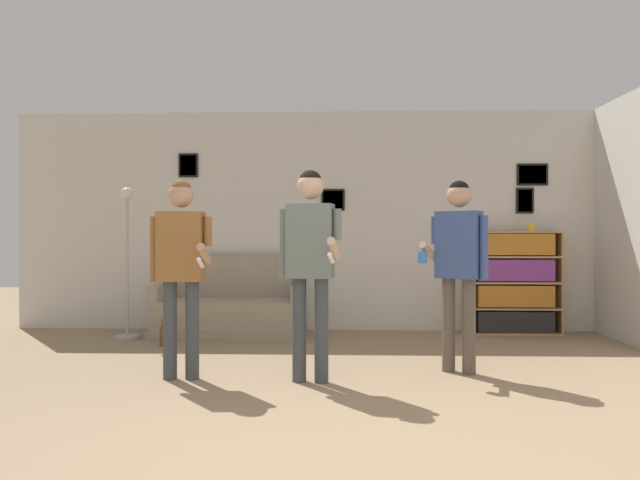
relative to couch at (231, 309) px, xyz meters
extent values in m
plane|color=#937A5B|center=(1.41, -3.93, -0.30)|extent=(20.00, 20.00, 0.00)
cube|color=beige|center=(1.41, 0.41, 1.05)|extent=(8.34, 0.06, 2.70)
cube|color=black|center=(3.54, 0.37, 1.29)|extent=(0.21, 0.02, 0.31)
cube|color=gray|center=(3.54, 0.36, 1.29)|extent=(0.17, 0.01, 0.27)
cube|color=black|center=(3.63, 0.37, 1.61)|extent=(0.37, 0.02, 0.27)
cube|color=gray|center=(3.63, 0.36, 1.61)|extent=(0.33, 0.01, 0.22)
cube|color=black|center=(-0.60, 0.37, 1.74)|extent=(0.24, 0.02, 0.30)
cube|color=gray|center=(-0.60, 0.36, 1.74)|extent=(0.20, 0.01, 0.25)
cube|color=black|center=(1.20, 0.37, 1.31)|extent=(0.29, 0.02, 0.27)
cube|color=gray|center=(1.20, 0.36, 1.31)|extent=(0.24, 0.01, 0.22)
cube|color=gray|center=(0.00, -0.06, -0.25)|extent=(1.72, 0.80, 0.10)
cube|color=gray|center=(0.00, -0.06, -0.04)|extent=(1.66, 0.74, 0.32)
cube|color=gray|center=(0.00, 0.27, 0.37)|extent=(1.66, 0.14, 0.51)
cube|color=gray|center=(-0.80, -0.06, 0.21)|extent=(0.12, 0.74, 0.18)
cube|color=gray|center=(0.80, -0.06, 0.21)|extent=(0.12, 0.74, 0.18)
cube|color=#A87F51|center=(2.82, 0.19, 0.31)|extent=(0.02, 0.30, 1.22)
cube|color=#A87F51|center=(3.87, 0.19, 0.31)|extent=(0.02, 0.30, 1.22)
cube|color=#A87F51|center=(3.35, 0.34, 0.31)|extent=(1.08, 0.01, 1.22)
cube|color=#A87F51|center=(3.35, 0.19, -0.29)|extent=(1.03, 0.30, 0.02)
cube|color=#A87F51|center=(3.35, 0.19, 0.91)|extent=(1.03, 0.30, 0.02)
cube|color=#A87F51|center=(3.35, 0.19, 0.00)|extent=(1.03, 0.30, 0.02)
cube|color=#A87F51|center=(3.35, 0.19, 0.31)|extent=(1.03, 0.30, 0.02)
cube|color=#A87F51|center=(3.35, 0.19, 0.61)|extent=(1.03, 0.30, 0.02)
cube|color=black|center=(3.35, 0.18, -0.15)|extent=(0.89, 0.26, 0.25)
cube|color=#B77023|center=(3.35, 0.18, 0.15)|extent=(0.89, 0.26, 0.25)
cube|color=#7F3889|center=(3.35, 0.18, 0.46)|extent=(0.89, 0.26, 0.25)
cube|color=#B77023|center=(3.35, 0.18, 0.76)|extent=(0.89, 0.26, 0.25)
cylinder|color=#ADA89E|center=(-1.13, -0.28, -0.29)|extent=(0.28, 0.28, 0.03)
cylinder|color=#ADA89E|center=(-1.13, -0.28, 0.50)|extent=(0.03, 0.03, 1.55)
sphere|color=beige|center=(-1.13, -0.28, 1.34)|extent=(0.15, 0.15, 0.15)
cylinder|color=#3D4247|center=(-0.09, -2.10, 0.10)|extent=(0.11, 0.11, 0.79)
cylinder|color=#3D4247|center=(0.09, -2.09, 0.10)|extent=(0.11, 0.11, 0.79)
cube|color=#936033|center=(0.00, -2.09, 0.77)|extent=(0.37, 0.21, 0.56)
sphere|color=tan|center=(0.00, -2.09, 1.19)|extent=(0.21, 0.21, 0.21)
sphere|color=brown|center=(0.00, -2.09, 1.23)|extent=(0.17, 0.17, 0.17)
cylinder|color=#936033|center=(0.21, -2.09, 0.90)|extent=(0.07, 0.07, 0.24)
cylinder|color=tan|center=(0.22, -2.22, 0.71)|extent=(0.07, 0.29, 0.18)
cylinder|color=white|center=(0.22, -2.35, 0.65)|extent=(0.04, 0.14, 0.09)
cylinder|color=#936033|center=(-0.22, -2.10, 0.75)|extent=(0.07, 0.07, 0.53)
cylinder|color=#3D4247|center=(0.96, -2.14, 0.11)|extent=(0.11, 0.11, 0.83)
cylinder|color=#3D4247|center=(1.14, -2.17, 0.11)|extent=(0.11, 0.11, 0.83)
cube|color=slate|center=(1.05, -2.15, 0.82)|extent=(0.39, 0.25, 0.59)
sphere|color=#D1A889|center=(1.05, -2.15, 1.25)|extent=(0.21, 0.21, 0.21)
sphere|color=black|center=(1.05, -2.15, 1.29)|extent=(0.18, 0.18, 0.18)
cylinder|color=slate|center=(1.26, -2.19, 0.95)|extent=(0.07, 0.07, 0.25)
cylinder|color=#D1A889|center=(1.24, -2.32, 0.76)|extent=(0.11, 0.31, 0.19)
cylinder|color=white|center=(1.22, -2.46, 0.69)|extent=(0.06, 0.14, 0.09)
cylinder|color=slate|center=(0.84, -2.12, 0.80)|extent=(0.07, 0.07, 0.55)
cylinder|color=brown|center=(2.22, -1.75, 0.10)|extent=(0.11, 0.11, 0.80)
cylinder|color=brown|center=(2.37, -1.84, 0.10)|extent=(0.11, 0.11, 0.80)
cube|color=#384C84|center=(2.29, -1.80, 0.78)|extent=(0.41, 0.36, 0.57)
sphere|color=tan|center=(2.29, -1.80, 1.20)|extent=(0.21, 0.21, 0.21)
sphere|color=black|center=(2.29, -1.80, 1.24)|extent=(0.18, 0.18, 0.18)
cylinder|color=#384C84|center=(2.47, -1.91, 0.76)|extent=(0.07, 0.07, 0.53)
cylinder|color=#384C84|center=(2.11, -1.68, 0.91)|extent=(0.07, 0.07, 0.24)
cylinder|color=tan|center=(2.04, -1.79, 0.72)|extent=(0.21, 0.28, 0.18)
cylinder|color=blue|center=(1.97, -1.91, 0.68)|extent=(0.08, 0.08, 0.10)
cylinder|color=brown|center=(-0.58, -0.74, -0.20)|extent=(0.07, 0.07, 0.20)
cylinder|color=brown|center=(-0.58, -0.74, -0.06)|extent=(0.03, 0.03, 0.09)
cylinder|color=yellow|center=(3.56, 0.19, 0.96)|extent=(0.08, 0.08, 0.09)
camera|label=1|loc=(1.28, -6.66, 0.85)|focal=32.00mm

